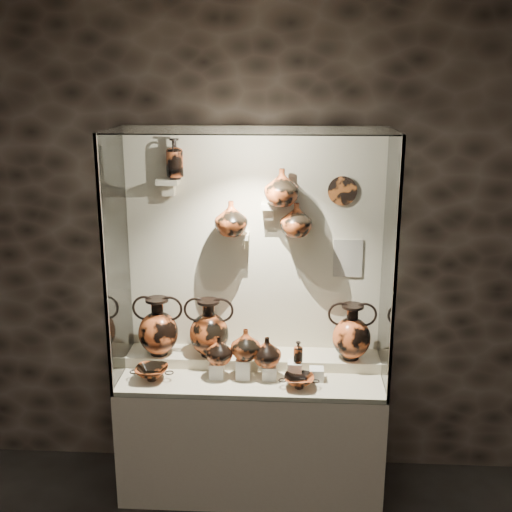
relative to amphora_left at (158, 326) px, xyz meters
The scene contains 35 objects.
wall_back 0.83m from the amphora_left, 16.77° to the left, with size 5.00×0.02×3.20m, color black.
plinth 0.95m from the amphora_left, 11.67° to the right, with size 1.70×0.60×0.80m, color beige.
front_tier 0.70m from the amphora_left, 11.67° to the right, with size 1.68×0.58×0.03m, color beige.
rear_tier 0.68m from the amphora_left, ahead, with size 1.70×0.25×0.10m, color beige.
back_panel 0.83m from the amphora_left, 16.35° to the left, with size 1.70×0.03×1.60m, color beige.
glass_front 0.91m from the amphora_left, 34.08° to the right, with size 1.70×0.01×1.60m, color white.
glass_left 0.56m from the amphora_left, 148.93° to the right, with size 0.01×0.60×1.60m, color white.
glass_right 1.56m from the amphora_left, ahead, with size 0.01×0.60×1.60m, color white.
glass_top 1.45m from the amphora_left, 11.67° to the right, with size 1.70×0.60×0.01m, color white.
frame_post_left 0.69m from the amphora_left, 116.56° to the right, with size 0.02×0.02×1.60m, color gray.
frame_post_right 1.61m from the amphora_left, 15.95° to the right, with size 0.02×0.02×1.60m, color gray.
pedestal_a 0.50m from the amphora_left, 23.72° to the right, with size 0.09×0.09×0.10m, color silver.
pedestal_b 0.64m from the amphora_left, 17.25° to the right, with size 0.09×0.09×0.13m, color silver.
pedestal_c 0.80m from the amphora_left, 13.51° to the right, with size 0.09×0.09×0.09m, color silver.
pedestal_d 0.95m from the amphora_left, 11.20° to the right, with size 0.09×0.09×0.12m, color silver.
pedestal_e 1.09m from the amphora_left, ahead, with size 0.09×0.09×0.08m, color silver.
bracket_ul 0.96m from the amphora_left, 53.94° to the left, with size 0.14×0.12×0.04m, color beige.
bracket_ca 0.81m from the amphora_left, 11.71° to the left, with size 0.14×0.12×0.04m, color beige.
bracket_cb 1.09m from the amphora_left, ahead, with size 0.10×0.12×0.04m, color beige.
bracket_cc 1.10m from the amphora_left, ahead, with size 0.14×0.12×0.04m, color beige.
amphora_left is the anchor object (origin of this frame).
amphora_mid 0.34m from the amphora_left, ahead, with size 0.32×0.32×0.39m, color #AC481E, non-canonical shape.
amphora_right 1.28m from the amphora_left, ahead, with size 0.30×0.30×0.38m, color #C65425, non-canonical shape.
jug_a 0.47m from the amphora_left, 23.20° to the right, with size 0.17×0.17×0.18m, color #C65425.
jug_b 0.62m from the amphora_left, 15.48° to the right, with size 0.19×0.19×0.20m, color #AC481E.
jug_c 0.76m from the amphora_left, 13.40° to the right, with size 0.18×0.18×0.19m, color #C65425.
lekythos_small 0.95m from the amphora_left, 11.34° to the right, with size 0.07×0.07×0.16m, color #AC481E, non-canonical shape.
kylix_left 0.33m from the amphora_left, 89.92° to the right, with size 0.27×0.23×0.11m, color #AC481E, non-canonical shape.
kylix_right 1.01m from the amphora_left, 17.45° to the right, with size 0.24×0.20×0.10m, color #C65425, non-canonical shape.
lekythos_tall 1.13m from the amphora_left, 37.73° to the left, with size 0.12×0.12×0.29m, color #C65425, non-canonical shape.
ovoid_vase_a 0.88m from the amphora_left, ahead, with size 0.21×0.21×0.22m, color #AC481E.
ovoid_vase_b 1.24m from the amphora_left, ahead, with size 0.22×0.22×0.23m, color #AC481E.
ovoid_vase_c 1.16m from the amphora_left, ahead, with size 0.21×0.21×0.21m, color #AC481E.
wall_plate 1.50m from the amphora_left, ahead, with size 0.19×0.19×0.02m, color #B45923.
info_placard 1.34m from the amphora_left, ahead, with size 0.19×0.01×0.25m, color beige.
Camera 1 is at (0.26, -1.62, 2.70)m, focal length 45.00 mm.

